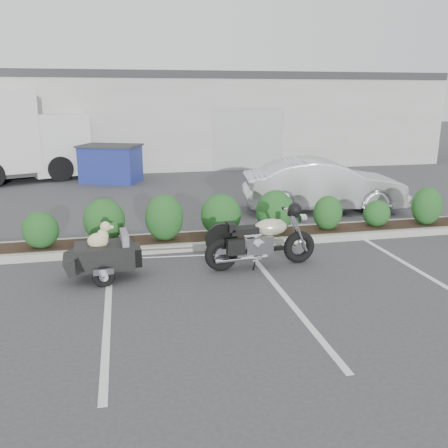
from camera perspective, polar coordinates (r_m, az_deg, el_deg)
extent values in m
plane|color=#38383A|center=(7.97, -2.78, -7.19)|extent=(90.00, 90.00, 0.00)
cube|color=#9E9E93|center=(10.16, 0.76, -1.74)|extent=(12.00, 1.00, 0.15)
cube|color=#9EA099|center=(24.33, -9.55, 12.54)|extent=(26.00, 10.00, 4.00)
torus|color=black|center=(8.45, -0.32, -3.67)|extent=(0.62, 0.20, 0.61)
torus|color=black|center=(8.96, 9.02, -2.74)|extent=(0.62, 0.20, 0.61)
cylinder|color=silver|center=(8.45, -0.32, -3.67)|extent=(0.26, 0.13, 0.26)
cylinder|color=silver|center=(8.96, 9.02, -2.74)|extent=(0.23, 0.11, 0.22)
cylinder|color=silver|center=(8.76, 8.99, -0.84)|extent=(0.40, 0.08, 0.81)
cylinder|color=silver|center=(8.92, 8.49, -0.53)|extent=(0.40, 0.08, 0.81)
cylinder|color=silver|center=(8.69, 7.95, 1.45)|extent=(0.08, 0.64, 0.03)
cylinder|color=silver|center=(8.83, 9.43, 0.63)|extent=(0.12, 0.17, 0.16)
sphere|color=black|center=(8.41, 8.51, 1.73)|extent=(0.26, 0.26, 0.24)
cube|color=silver|center=(8.61, 4.08, -2.38)|extent=(0.53, 0.35, 0.31)
cube|color=black|center=(8.68, 4.64, -3.07)|extent=(0.83, 0.15, 0.07)
ellipsoid|color=beige|center=(8.61, 5.66, -0.37)|extent=(0.63, 0.39, 0.30)
cube|color=black|center=(8.44, 2.37, -0.76)|extent=(0.52, 0.31, 0.11)
cube|color=black|center=(8.34, 0.77, -0.35)|extent=(0.13, 0.28, 0.15)
cylinder|color=silver|center=(8.41, 2.10, -4.23)|extent=(0.97, 0.16, 0.08)
cylinder|color=silver|center=(8.70, 1.41, -3.54)|extent=(0.97, 0.16, 0.08)
cube|color=black|center=(8.20, 1.41, -2.77)|extent=(0.32, 0.15, 0.27)
cube|color=black|center=(8.31, -14.18, -3.66)|extent=(1.01, 0.73, 0.38)
cube|color=slate|center=(8.26, -11.88, -1.85)|extent=(0.15, 0.57, 0.27)
cube|color=slate|center=(8.29, -13.91, -3.00)|extent=(0.68, 0.62, 0.04)
cube|color=black|center=(8.34, -17.62, -4.33)|extent=(0.40, 0.68, 0.34)
cube|color=black|center=(8.36, -10.64, -3.68)|extent=(0.22, 0.47, 0.31)
torus|color=black|center=(8.03, -14.26, -6.21)|extent=(0.36, 0.13, 0.36)
torus|color=black|center=(8.76, -14.50, -4.43)|extent=(0.36, 0.13, 0.36)
cube|color=silver|center=(7.95, -14.30, -5.59)|extent=(0.33, 0.10, 0.09)
cube|color=silver|center=(8.76, -14.56, -3.65)|extent=(0.33, 0.10, 0.09)
cylinder|color=black|center=(8.39, -14.39, -5.28)|extent=(0.10, 0.83, 0.04)
cylinder|color=silver|center=(8.40, -9.13, -3.97)|extent=(0.55, 0.07, 0.03)
ellipsoid|color=#CFC08C|center=(8.24, -14.93, -1.97)|extent=(0.36, 0.26, 0.27)
ellipsoid|color=#CFC08C|center=(8.22, -14.39, -1.44)|extent=(0.21, 0.20, 0.25)
sphere|color=#CFC08C|center=(8.18, -14.09, -0.30)|extent=(0.19, 0.19, 0.17)
ellipsoid|color=#CFC08C|center=(8.19, -13.50, -0.38)|extent=(0.13, 0.08, 0.06)
sphere|color=black|center=(8.19, -13.12, -0.35)|extent=(0.04, 0.04, 0.03)
ellipsoid|color=#CFC08C|center=(8.12, -14.33, -0.29)|extent=(0.05, 0.04, 0.10)
ellipsoid|color=#CFC08C|center=(8.22, -14.37, -0.11)|extent=(0.05, 0.04, 0.10)
cylinder|color=#CFC08C|center=(8.22, -14.11, -2.69)|extent=(0.04, 0.04, 0.11)
cylinder|color=#CFC08C|center=(8.32, -14.14, -2.47)|extent=(0.04, 0.04, 0.11)
imported|color=silver|center=(13.07, 11.89, 4.61)|extent=(4.46, 2.10, 1.41)
cube|color=navy|center=(17.61, -13.45, 6.98)|extent=(2.29, 1.94, 1.29)
cube|color=#2D2D30|center=(17.53, -13.59, 9.15)|extent=(2.43, 2.08, 0.06)
cube|color=silver|center=(19.41, -19.65, 9.10)|extent=(2.76, 2.93, 2.23)
cube|color=black|center=(19.44, -19.57, 8.21)|extent=(0.81, 1.81, 1.01)
cylinder|color=black|center=(18.38, -19.11, 6.29)|extent=(0.95, 0.61, 0.91)
cylinder|color=black|center=(20.53, -20.83, 6.99)|extent=(0.95, 0.61, 0.91)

